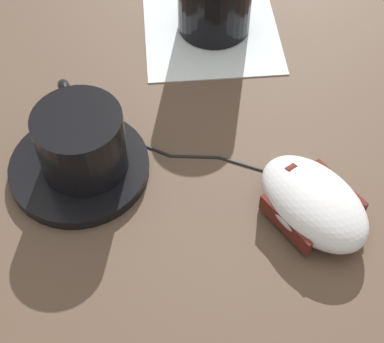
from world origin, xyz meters
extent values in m
plane|color=brown|center=(0.00, 0.00, 0.00)|extent=(3.00, 3.00, 0.00)
cylinder|color=black|center=(0.13, -0.06, 0.01)|extent=(0.12, 0.12, 0.01)
cylinder|color=black|center=(0.12, -0.06, 0.04)|extent=(0.07, 0.07, 0.06)
torus|color=black|center=(0.09, -0.08, 0.04)|extent=(0.04, 0.03, 0.04)
ellipsoid|color=silver|center=(0.12, 0.14, 0.02)|extent=(0.12, 0.12, 0.04)
cylinder|color=#591E19|center=(0.10, 0.12, 0.03)|extent=(0.01, 0.01, 0.01)
cube|color=#591E19|center=(0.14, 0.12, 0.01)|extent=(0.04, 0.05, 0.02)
cube|color=#591E19|center=(0.09, 0.16, 0.01)|extent=(0.04, 0.05, 0.02)
cylinder|color=black|center=(0.08, 0.07, 0.00)|extent=(0.01, 0.04, 0.00)
cylinder|color=black|center=(0.08, 0.03, 0.00)|extent=(0.01, 0.04, 0.00)
cylinder|color=black|center=(0.08, -0.01, 0.00)|extent=(0.01, 0.04, 0.00)
cylinder|color=black|center=(0.08, -0.06, 0.00)|extent=(0.01, 0.04, 0.00)
cylinder|color=black|center=(0.06, -0.10, 0.00)|extent=(0.02, 0.04, 0.00)
sphere|color=black|center=(0.08, 0.09, 0.00)|extent=(0.00, 0.00, 0.00)
sphere|color=black|center=(0.08, 0.05, 0.00)|extent=(0.00, 0.00, 0.00)
sphere|color=black|center=(0.09, 0.01, 0.00)|extent=(0.00, 0.00, 0.00)
sphere|color=black|center=(0.08, -0.03, 0.00)|extent=(0.00, 0.00, 0.00)
sphere|color=black|center=(0.07, -0.08, 0.00)|extent=(0.00, 0.00, 0.00)
sphere|color=black|center=(0.05, -0.12, 0.00)|extent=(0.00, 0.00, 0.00)
cube|color=white|center=(-0.09, 0.00, 0.00)|extent=(0.18, 0.18, 0.00)
camera|label=1|loc=(0.40, 0.12, 0.41)|focal=55.00mm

